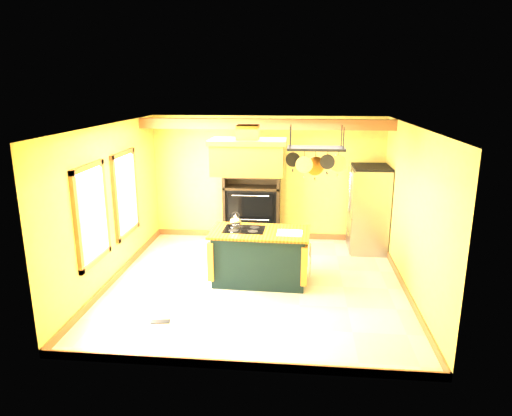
% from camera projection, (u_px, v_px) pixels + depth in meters
% --- Properties ---
extents(floor, '(5.00, 5.00, 0.00)m').
position_uv_depth(floor, '(257.00, 283.00, 7.89)').
color(floor, beige).
rests_on(floor, ground).
extents(ceiling, '(5.00, 5.00, 0.00)m').
position_uv_depth(ceiling, '(257.00, 126.00, 7.19)').
color(ceiling, white).
rests_on(ceiling, wall_back).
extents(wall_back, '(5.00, 0.02, 2.70)m').
position_uv_depth(wall_back, '(268.00, 179.00, 9.95)').
color(wall_back, '#D6C34E').
rests_on(wall_back, floor).
extents(wall_front, '(5.00, 0.02, 2.70)m').
position_uv_depth(wall_front, '(236.00, 266.00, 5.14)').
color(wall_front, '#D6C34E').
rests_on(wall_front, floor).
extents(wall_left, '(0.02, 5.00, 2.70)m').
position_uv_depth(wall_left, '(111.00, 205.00, 7.77)').
color(wall_left, '#D6C34E').
rests_on(wall_left, floor).
extents(wall_right, '(0.02, 5.00, 2.70)m').
position_uv_depth(wall_right, '(412.00, 212.00, 7.31)').
color(wall_right, '#D6C34E').
rests_on(wall_right, floor).
extents(ceiling_beam, '(5.00, 0.15, 0.20)m').
position_uv_depth(ceiling_beam, '(265.00, 124.00, 8.85)').
color(ceiling_beam, '#93582D').
rests_on(ceiling_beam, ceiling).
extents(window_near, '(0.06, 1.06, 1.56)m').
position_uv_depth(window_near, '(92.00, 215.00, 6.99)').
color(window_near, '#93582D').
rests_on(window_near, wall_left).
extents(window_far, '(0.06, 1.06, 1.56)m').
position_uv_depth(window_far, '(126.00, 194.00, 8.34)').
color(window_far, '#93582D').
rests_on(window_far, wall_left).
extents(kitchen_island, '(1.71, 0.98, 1.11)m').
position_uv_depth(kitchen_island, '(260.00, 256.00, 7.88)').
color(kitchen_island, black).
rests_on(kitchen_island, floor).
extents(range_hood, '(1.24, 0.70, 0.80)m').
position_uv_depth(range_hood, '(248.00, 155.00, 7.44)').
color(range_hood, '#B97D2E').
rests_on(range_hood, ceiling).
extents(pot_rack, '(0.99, 0.46, 0.82)m').
position_uv_depth(pot_rack, '(316.00, 155.00, 7.34)').
color(pot_rack, black).
rests_on(pot_rack, ceiling).
extents(refrigerator, '(0.75, 0.88, 1.72)m').
position_uv_depth(refrigerator, '(368.00, 211.00, 9.31)').
color(refrigerator, gray).
rests_on(refrigerator, floor).
extents(hutch, '(1.21, 0.55, 2.14)m').
position_uv_depth(hutch, '(252.00, 204.00, 9.89)').
color(hutch, black).
rests_on(hutch, floor).
extents(floor_register, '(0.29, 0.16, 0.01)m').
position_uv_depth(floor_register, '(160.00, 322.00, 6.61)').
color(floor_register, black).
rests_on(floor_register, floor).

